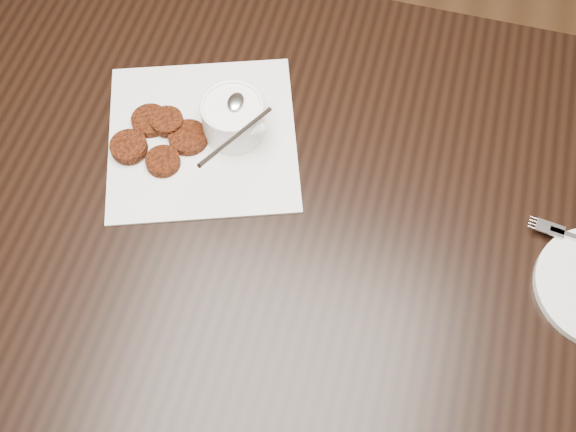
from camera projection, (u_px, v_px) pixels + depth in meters
name	position (u px, v px, depth m)	size (l,w,h in m)	color
floor	(262.00, 375.00, 1.67)	(4.00, 4.00, 0.00)	brown
table	(233.00, 302.00, 1.36)	(1.54, 0.99, 0.75)	black
napkin	(202.00, 137.00, 1.09)	(0.30, 0.30, 0.00)	white
sauce_ramekin	(232.00, 105.00, 1.03)	(0.13, 0.13, 0.14)	white
patty_cluster	(157.00, 133.00, 1.08)	(0.20, 0.20, 0.02)	#67240D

